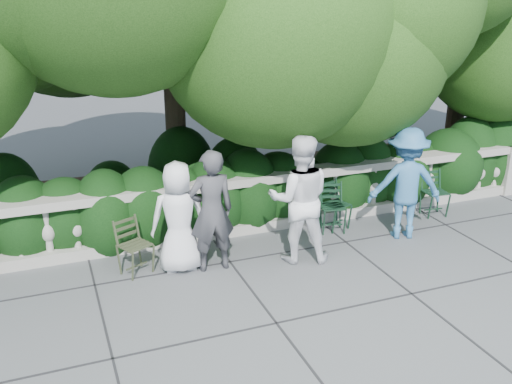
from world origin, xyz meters
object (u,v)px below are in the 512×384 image
object	(u,v)px
chair_weathered	(143,276)
person_woman_grey	(212,211)
chair_f	(437,218)
person_businessman	(179,217)
chair_c	(333,234)
person_older_blue	(406,183)
person_casual_man	(300,199)
chair_e	(340,231)

from	to	relation	value
chair_weathered	person_woman_grey	world-z (taller)	person_woman_grey
chair_weathered	person_woman_grey	size ratio (longest dim) A/B	0.46
chair_f	person_businessman	size ratio (longest dim) A/B	0.51
chair_c	person_older_blue	distance (m)	1.46
chair_weathered	chair_c	bearing A→B (deg)	-19.92
chair_c	person_casual_man	bearing A→B (deg)	-132.62
person_businessman	person_casual_man	xyz separation A→B (m)	(1.76, -0.30, 0.15)
chair_weathered	chair_e	bearing A→B (deg)	-18.85
chair_e	person_casual_man	world-z (taller)	person_casual_man
chair_c	chair_e	distance (m)	0.19
chair_f	person_older_blue	distance (m)	1.46
person_woman_grey	chair_c	bearing A→B (deg)	-168.63
chair_e	chair_f	xyz separation A→B (m)	(1.92, -0.11, 0.00)
person_woman_grey	person_casual_man	xyz separation A→B (m)	(1.31, -0.17, 0.07)
chair_f	person_older_blue	bearing A→B (deg)	-152.63
chair_f	person_casual_man	world-z (taller)	person_casual_man
chair_e	person_casual_man	size ratio (longest dim) A/B	0.43
person_businessman	person_casual_man	bearing A→B (deg)	175.95
person_casual_man	chair_weathered	bearing A→B (deg)	13.15
person_businessman	chair_c	bearing A→B (deg)	-167.96
person_casual_man	person_older_blue	xyz separation A→B (m)	(1.99, 0.16, -0.05)
chair_e	person_businessman	distance (m)	3.02
person_older_blue	person_woman_grey	bearing A→B (deg)	18.77
chair_e	chair_weathered	world-z (taller)	same
chair_e	chair_weathered	distance (m)	3.48
chair_e	chair_f	distance (m)	1.92
chair_e	person_casual_man	xyz separation A→B (m)	(-1.12, -0.69, 0.98)
chair_weathered	person_casual_man	bearing A→B (deg)	-32.38
chair_c	chair_f	world-z (taller)	same
chair_e	person_woman_grey	size ratio (longest dim) A/B	0.46
chair_weathered	person_casual_man	distance (m)	2.54
person_older_blue	chair_weathered	bearing A→B (deg)	17.32
person_businessman	person_older_blue	distance (m)	3.75
chair_e	person_woman_grey	bearing A→B (deg)	178.32
person_businessman	person_casual_man	size ratio (longest dim) A/B	0.85
person_older_blue	person_casual_man	bearing A→B (deg)	23.49
person_woman_grey	person_casual_man	bearing A→B (deg)	173.17
person_businessman	chair_e	bearing A→B (deg)	-166.73
chair_f	person_businessman	distance (m)	4.88
chair_f	person_casual_man	bearing A→B (deg)	-163.35
chair_f	chair_weathered	size ratio (longest dim) A/B	1.00
person_casual_man	chair_f	bearing A→B (deg)	-149.39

